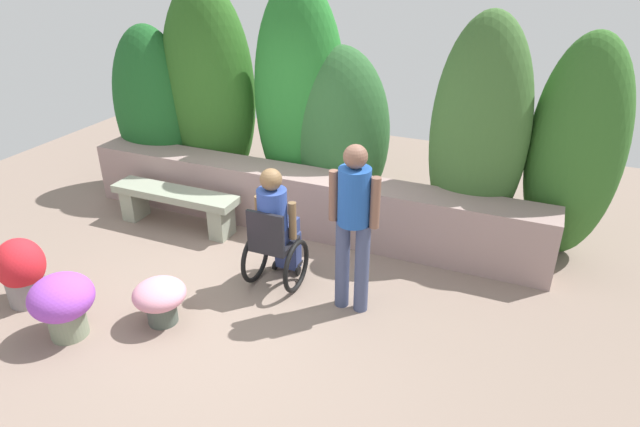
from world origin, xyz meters
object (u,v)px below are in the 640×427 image
object	(u,v)px
flower_pot_purple_near	(160,298)
flower_pot_red_accent	(63,302)
person_in_wheelchair	(276,231)
person_standing_companion	(354,219)
stone_bench	(176,202)
flower_pot_terracotta_by_wall	(22,271)

from	to	relation	value
flower_pot_purple_near	flower_pot_red_accent	bearing A→B (deg)	-143.61
person_in_wheelchair	flower_pot_red_accent	bearing A→B (deg)	-126.82
person_standing_companion	flower_pot_red_accent	size ratio (longest dim) A/B	2.74
person_standing_companion	person_in_wheelchair	bearing A→B (deg)	164.96
stone_bench	flower_pot_purple_near	bearing A→B (deg)	-54.23
flower_pot_purple_near	flower_pot_terracotta_by_wall	world-z (taller)	flower_pot_terracotta_by_wall
flower_pot_purple_near	stone_bench	bearing A→B (deg)	121.84
stone_bench	flower_pot_purple_near	xyz separation A→B (m)	(1.04, -1.67, -0.06)
person_standing_companion	flower_pot_terracotta_by_wall	bearing A→B (deg)	-167.26
person_in_wheelchair	person_standing_companion	size ratio (longest dim) A/B	0.78
stone_bench	flower_pot_purple_near	world-z (taller)	stone_bench
stone_bench	person_in_wheelchair	xyz separation A→B (m)	(1.75, -0.64, 0.29)
person_in_wheelchair	flower_pot_terracotta_by_wall	xyz separation A→B (m)	(-2.17, -1.28, -0.26)
stone_bench	person_in_wheelchair	bearing A→B (deg)	-16.19
flower_pot_terracotta_by_wall	flower_pot_red_accent	xyz separation A→B (m)	(0.78, -0.24, 0.00)
person_standing_companion	flower_pot_terracotta_by_wall	size ratio (longest dim) A/B	2.43
person_in_wheelchair	stone_bench	bearing A→B (deg)	165.33
stone_bench	person_standing_companion	world-z (taller)	person_standing_companion
stone_bench	flower_pot_red_accent	xyz separation A→B (m)	(0.36, -2.17, 0.03)
person_in_wheelchair	flower_pot_red_accent	size ratio (longest dim) A/B	2.13
flower_pot_red_accent	stone_bench	bearing A→B (deg)	99.46
person_standing_companion	flower_pot_purple_near	xyz separation A→B (m)	(-1.58, -0.93, -0.72)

